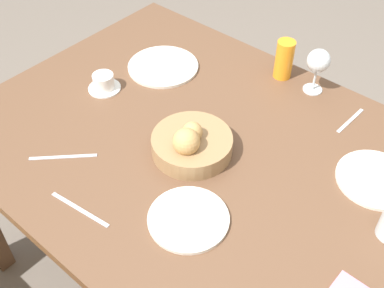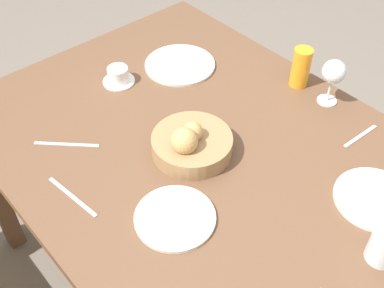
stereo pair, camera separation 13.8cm
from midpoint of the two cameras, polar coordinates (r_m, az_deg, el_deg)
name	(u,v)px [view 1 (the left image)]	position (r m, az deg, el deg)	size (l,w,h in m)	color
ground_plane	(203,280)	(2.02, -0.75, -15.94)	(10.00, 10.00, 0.00)	#6B6056
dining_table	(206,167)	(1.48, -0.99, -2.89)	(1.46, 1.05, 0.76)	brown
bread_basket	(191,144)	(1.37, -2.95, -0.09)	(0.23, 0.23, 0.12)	#99754C
plate_near_left	(376,179)	(1.39, 18.36, -4.13)	(0.22, 0.22, 0.01)	silver
plate_near_right	(163,66)	(1.73, -5.76, 9.05)	(0.25, 0.25, 0.01)	silver
plate_far_center	(188,219)	(1.24, -3.66, -9.02)	(0.21, 0.21, 0.01)	silver
juice_glass	(284,59)	(1.66, 8.53, 9.80)	(0.06, 0.06, 0.14)	orange
wine_glass	(318,62)	(1.59, 12.35, 9.36)	(0.08, 0.08, 0.16)	silver
coffee_cup	(104,83)	(1.65, -12.81, 6.98)	(0.11, 0.11, 0.06)	white
fork_silver	(63,157)	(1.45, -17.69, -1.61)	(0.15, 0.15, 0.00)	#B7B7BC
knife_silver	(80,209)	(1.31, -16.15, -7.63)	(0.19, 0.04, 0.00)	#B7B7BC
spoon_coffee	(350,120)	(1.56, 15.88, 2.58)	(0.02, 0.15, 0.00)	#B7B7BC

